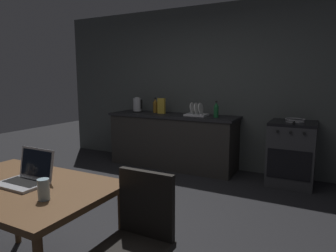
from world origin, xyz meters
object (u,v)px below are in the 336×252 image
Objects in this scene: stove_oven at (291,153)px; electric_kettle at (137,105)px; dining_table at (21,195)px; frying_pan at (295,120)px; chair at (138,237)px; laptop at (26,177)px; dish_rack at (196,113)px; bottle_b at (155,106)px; drinking_glass at (44,189)px; cereal_box at (161,106)px; bottle at (216,110)px.

stove_oven is 2.60m from electric_kettle.
frying_pan is (1.45, 3.10, 0.23)m from dining_table.
laptop reaches higher than chair.
stove_oven is 1.51m from dish_rack.
bottle_b is (-0.80, 0.08, 0.08)m from dish_rack.
dish_rack is at bearing 96.23° from drinking_glass.
dining_table is (-1.43, -3.13, 0.24)m from stove_oven.
chair is at bearing -74.19° from dish_rack.
frying_pan is at bearing -1.32° from cereal_box.
frying_pan is at bearing 64.92° from dining_table.
chair is 3.48× the size of bottle_b.
dining_table is 0.87m from chair.
bottle_b reaches higher than chair.
cereal_box reaches higher than drinking_glass.
stove_oven is 3.43m from drinking_glass.
dining_table is at bearing 163.38° from drinking_glass.
chair is at bearing 9.20° from dining_table.
dish_rack is (1.11, 0.00, -0.08)m from electric_kettle.
bottle_b is at bearing 99.28° from chair.
laptop is 3.19m from cereal_box.
chair is 3.05m from frying_pan.
bottle is (0.34, 3.08, 0.32)m from dining_table.
bottle is 1.14m from bottle_b.
bottle is at bearing -177.50° from stove_oven.
chair is at bearing -61.82° from bottle_b.
frying_pan is (0.60, 2.96, 0.38)m from chair.
dish_rack is (0.64, -0.02, -0.08)m from cereal_box.
chair is 3.13m from dish_rack.
cereal_box is 0.17m from bottle_b.
bottle is at bearing -1.97° from electric_kettle.
laptop is (-0.83, -0.10, 0.28)m from chair.
bottle_b reaches higher than dish_rack.
bottle_b is (-0.80, 3.21, 0.33)m from dining_table.
stove_oven is 0.47m from frying_pan.
laptop is 3.10m from dish_rack.
stove_oven is 3.45m from dining_table.
frying_pan is (2.56, -0.03, -0.10)m from electric_kettle.
stove_oven is at bearing -2.12° from bottle_b.
electric_kettle is (-2.54, 0.00, 0.57)m from stove_oven.
laptop is (0.02, 0.04, 0.12)m from dining_table.
laptop reaches higher than drinking_glass.
laptop is at bearing 168.08° from chair.
electric_kettle is (-1.13, 3.09, 0.21)m from laptop.
bottle_b is at bearing 174.28° from dish_rack.
cereal_box is at bearing 97.44° from chair.
dining_table is at bearing 170.30° from chair.
bottle is at bearing -4.07° from cereal_box.
frying_pan is at bearing 59.64° from chair.
laptop is 3.07m from bottle.
bottle is at bearing 83.66° from dining_table.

